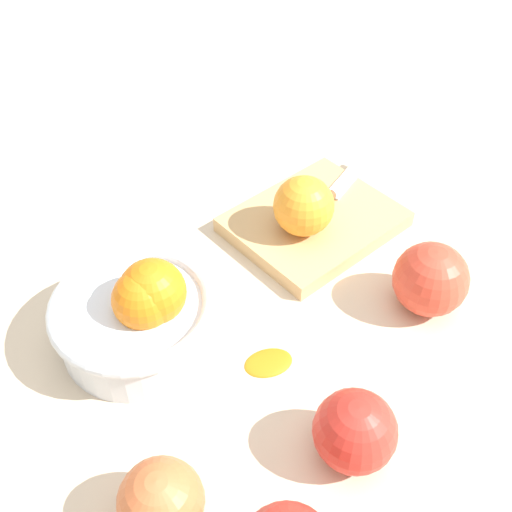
# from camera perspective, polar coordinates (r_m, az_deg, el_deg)

# --- Properties ---
(ground_plane) EXTENTS (2.40, 2.40, 0.00)m
(ground_plane) POSITION_cam_1_polar(r_m,az_deg,el_deg) (0.70, 4.17, -4.89)
(ground_plane) COLOR beige
(bowl) EXTENTS (0.18, 0.18, 0.10)m
(bowl) POSITION_cam_1_polar(r_m,az_deg,el_deg) (0.66, -10.71, -5.15)
(bowl) COLOR silver
(bowl) RESTS_ON ground_plane
(cutting_board) EXTENTS (0.21, 0.17, 0.02)m
(cutting_board) POSITION_cam_1_polar(r_m,az_deg,el_deg) (0.80, 5.35, 3.14)
(cutting_board) COLOR tan
(cutting_board) RESTS_ON ground_plane
(orange_on_board) EXTENTS (0.07, 0.07, 0.07)m
(orange_on_board) POSITION_cam_1_polar(r_m,az_deg,el_deg) (0.75, 4.41, 4.62)
(orange_on_board) COLOR orange
(orange_on_board) RESTS_ON cutting_board
(knife) EXTENTS (0.16, 0.05, 0.01)m
(knife) POSITION_cam_1_polar(r_m,az_deg,el_deg) (0.82, 7.29, 5.94)
(knife) COLOR silver
(knife) RESTS_ON cutting_board
(apple_front_left) EXTENTS (0.08, 0.08, 0.08)m
(apple_front_left) POSITION_cam_1_polar(r_m,az_deg,el_deg) (0.58, 9.09, -15.62)
(apple_front_left) COLOR red
(apple_front_left) RESTS_ON ground_plane
(apple_front_right) EXTENTS (0.08, 0.08, 0.08)m
(apple_front_right) POSITION_cam_1_polar(r_m,az_deg,el_deg) (0.70, 15.76, -2.07)
(apple_front_right) COLOR #D6422D
(apple_front_right) RESTS_ON ground_plane
(apple_front_left_3) EXTENTS (0.07, 0.07, 0.07)m
(apple_front_left_3) POSITION_cam_1_polar(r_m,az_deg,el_deg) (0.55, -8.73, -21.43)
(apple_front_left_3) COLOR #CC6638
(apple_front_left_3) RESTS_ON ground_plane
(citrus_peel) EXTENTS (0.06, 0.06, 0.01)m
(citrus_peel) POSITION_cam_1_polar(r_m,az_deg,el_deg) (0.65, 1.14, -9.61)
(citrus_peel) COLOR orange
(citrus_peel) RESTS_ON ground_plane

